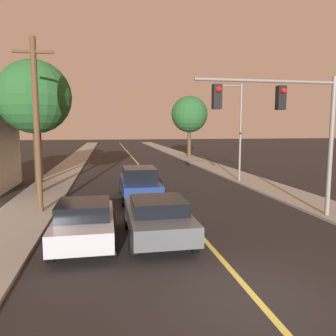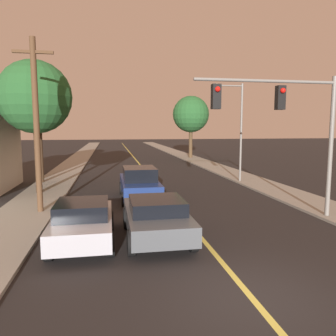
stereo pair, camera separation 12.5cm
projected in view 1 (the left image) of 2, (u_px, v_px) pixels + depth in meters
name	position (u px, v px, depth m)	size (l,w,h in m)	color
ground_plane	(255.00, 298.00, 7.07)	(200.00, 200.00, 0.00)	black
road_surface	(132.00, 156.00, 42.20)	(10.67, 80.00, 0.01)	black
sidewalk_left	(79.00, 157.00, 40.99)	(2.50, 80.00, 0.12)	gray
sidewalk_right	(181.00, 155.00, 43.39)	(2.50, 80.00, 0.12)	gray
car_near_lane_front	(158.00, 217.00, 10.76)	(2.05, 4.23, 1.40)	#474C51
car_near_lane_second	(139.00, 183.00, 16.80)	(1.94, 4.85, 1.68)	navy
car_outer_lane_front	(84.00, 222.00, 10.30)	(1.92, 3.98, 1.40)	#A5A8B2
traffic_signal_mast	(287.00, 115.00, 12.59)	(5.75, 0.42, 5.54)	slate
streetlamp_right	(234.00, 118.00, 21.59)	(2.00, 0.36, 6.42)	slate
utility_pole_left	(37.00, 123.00, 13.52)	(1.60, 0.24, 7.20)	#513823
tree_left_near	(37.00, 102.00, 20.87)	(3.93, 3.93, 7.16)	#3D2B1C
tree_left_far	(34.00, 97.00, 17.42)	(3.89, 3.89, 7.13)	#3D2B1C
tree_right_near	(189.00, 114.00, 38.90)	(4.30, 4.30, 7.32)	#4C3823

